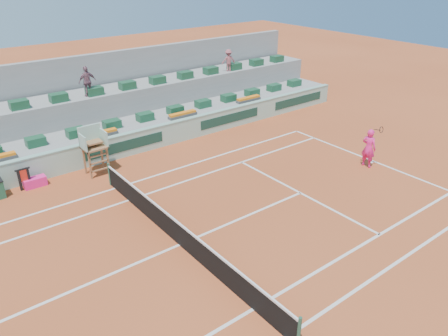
% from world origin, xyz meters
% --- Properties ---
extents(ground, '(90.00, 90.00, 0.00)m').
position_xyz_m(ground, '(0.00, 0.00, 0.00)').
color(ground, '#993F1D').
rests_on(ground, ground).
extents(seating_tier_lower, '(36.00, 4.00, 1.20)m').
position_xyz_m(seating_tier_lower, '(0.00, 10.70, 0.60)').
color(seating_tier_lower, gray).
rests_on(seating_tier_lower, ground).
extents(seating_tier_upper, '(36.00, 2.40, 2.60)m').
position_xyz_m(seating_tier_upper, '(0.00, 12.30, 1.30)').
color(seating_tier_upper, gray).
rests_on(seating_tier_upper, ground).
extents(stadium_back_wall, '(36.00, 0.40, 4.40)m').
position_xyz_m(stadium_back_wall, '(0.00, 13.90, 2.20)').
color(stadium_back_wall, gray).
rests_on(stadium_back_wall, ground).
extents(player_bag, '(0.99, 0.44, 0.44)m').
position_xyz_m(player_bag, '(-2.81, 7.91, 0.22)').
color(player_bag, '#FF2183').
rests_on(player_bag, ground).
extents(spectator_mid, '(0.98, 0.43, 1.66)m').
position_xyz_m(spectator_mid, '(1.65, 11.65, 3.43)').
color(spectator_mid, '#774F5D').
rests_on(spectator_mid, seating_tier_upper).
extents(spectator_right, '(1.05, 0.81, 1.44)m').
position_xyz_m(spectator_right, '(11.40, 11.60, 3.32)').
color(spectator_right, '#9B4D52').
rests_on(spectator_right, seating_tier_upper).
extents(court_lines, '(23.89, 11.09, 0.01)m').
position_xyz_m(court_lines, '(0.00, 0.00, 0.01)').
color(court_lines, silver).
rests_on(court_lines, ground).
extents(tennis_net, '(0.10, 11.97, 1.10)m').
position_xyz_m(tennis_net, '(0.00, 0.00, 0.53)').
color(tennis_net, black).
rests_on(tennis_net, ground).
extents(advertising_hoarding, '(36.00, 0.34, 1.26)m').
position_xyz_m(advertising_hoarding, '(0.02, 8.50, 0.63)').
color(advertising_hoarding, '#97BFAB').
rests_on(advertising_hoarding, ground).
extents(umpire_chair, '(1.10, 0.90, 2.40)m').
position_xyz_m(umpire_chair, '(0.00, 7.50, 1.54)').
color(umpire_chair, brown).
rests_on(umpire_chair, ground).
extents(seat_row_lower, '(32.90, 0.60, 0.44)m').
position_xyz_m(seat_row_lower, '(0.00, 9.80, 1.42)').
color(seat_row_lower, '#18492D').
rests_on(seat_row_lower, seating_tier_lower).
extents(seat_row_upper, '(32.90, 0.60, 0.44)m').
position_xyz_m(seat_row_upper, '(0.00, 11.70, 2.82)').
color(seat_row_upper, '#18492D').
rests_on(seat_row_upper, seating_tier_upper).
extents(flower_planters, '(26.80, 0.36, 0.28)m').
position_xyz_m(flower_planters, '(-1.50, 9.00, 1.33)').
color(flower_planters, '#454545').
rests_on(flower_planters, seating_tier_lower).
extents(towel_rack, '(0.64, 0.11, 1.03)m').
position_xyz_m(towel_rack, '(-3.22, 7.90, 0.60)').
color(towel_rack, black).
rests_on(towel_rack, ground).
extents(tennis_player, '(0.57, 0.95, 2.28)m').
position_xyz_m(tennis_player, '(11.09, -0.09, 1.00)').
color(tennis_player, '#FF2183').
rests_on(tennis_player, ground).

